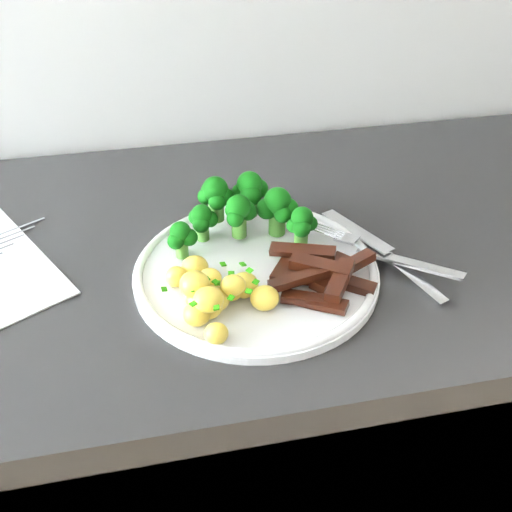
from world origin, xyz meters
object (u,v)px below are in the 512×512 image
(counter, at_px, (206,456))
(potatoes, at_px, (214,293))
(broccoli, at_px, (245,207))
(knife, at_px, (396,265))
(plate, at_px, (256,271))
(beef_strips, at_px, (320,275))
(fork, at_px, (387,254))

(counter, bearing_deg, potatoes, -83.88)
(broccoli, distance_m, knife, 0.20)
(plate, height_order, potatoes, potatoes)
(counter, height_order, potatoes, potatoes)
(counter, height_order, plate, plate)
(broccoli, height_order, potatoes, broccoli)
(plate, xyz_separation_m, beef_strips, (0.07, -0.04, 0.01))
(counter, distance_m, broccoli, 0.50)
(counter, distance_m, knife, 0.52)
(plate, height_order, knife, knife)
(counter, height_order, knife, knife)
(broccoli, xyz_separation_m, fork, (0.16, -0.09, -0.03))
(potatoes, distance_m, fork, 0.22)
(beef_strips, bearing_deg, plate, 148.25)
(plate, xyz_separation_m, fork, (0.16, -0.01, 0.01))
(potatoes, xyz_separation_m, fork, (0.22, 0.04, -0.01))
(plate, distance_m, broccoli, 0.09)
(broccoli, bearing_deg, knife, -30.55)
(beef_strips, xyz_separation_m, knife, (0.10, 0.02, -0.01))
(fork, bearing_deg, broccoli, 150.54)
(plate, xyz_separation_m, potatoes, (-0.06, -0.05, 0.02))
(potatoes, bearing_deg, beef_strips, 5.66)
(potatoes, height_order, beef_strips, potatoes)
(counter, relative_size, potatoes, 17.19)
(knife, bearing_deg, beef_strips, -169.96)
(counter, height_order, broccoli, broccoli)
(potatoes, distance_m, beef_strips, 0.13)
(fork, bearing_deg, plate, 174.89)
(counter, xyz_separation_m, beef_strips, (0.14, -0.12, 0.46))
(plate, distance_m, potatoes, 0.08)
(plate, bearing_deg, beef_strips, -31.75)
(plate, bearing_deg, knife, -7.90)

